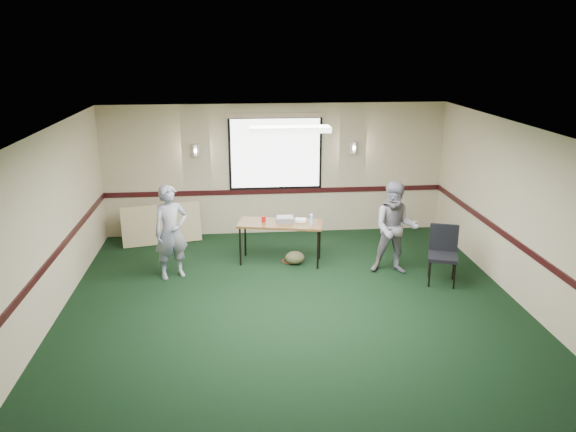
{
  "coord_description": "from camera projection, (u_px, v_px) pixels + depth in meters",
  "views": [
    {
      "loc": [
        -0.82,
        -7.25,
        3.9
      ],
      "look_at": [
        0.0,
        1.3,
        1.2
      ],
      "focal_mm": 35.0,
      "sensor_mm": 36.0,
      "label": 1
    }
  ],
  "objects": [
    {
      "name": "person_right",
      "position": [
        395.0,
        228.0,
        9.63
      ],
      "size": [
        0.9,
        0.76,
        1.63
      ],
      "primitive_type": "imported",
      "rotation": [
        0.0,
        0.0,
        -0.2
      ],
      "color": "#7A8DBE",
      "rests_on": "ground"
    },
    {
      "name": "game_console",
      "position": [
        301.0,
        220.0,
        10.16
      ],
      "size": [
        0.22,
        0.19,
        0.05
      ],
      "primitive_type": "cube",
      "rotation": [
        0.0,
        0.0,
        -0.17
      ],
      "color": "white",
      "rests_on": "folding_table"
    },
    {
      "name": "ground",
      "position": [
        297.0,
        322.0,
        8.13
      ],
      "size": [
        8.0,
        8.0,
        0.0
      ],
      "primitive_type": "plane",
      "color": "black",
      "rests_on": "ground"
    },
    {
      "name": "duffel_bag",
      "position": [
        295.0,
        258.0,
        10.18
      ],
      "size": [
        0.38,
        0.31,
        0.24
      ],
      "primitive_type": "ellipsoid",
      "rotation": [
        0.0,
        0.0,
        -0.15
      ],
      "color": "#4C4B2B",
      "rests_on": "ground"
    },
    {
      "name": "folded_table",
      "position": [
        162.0,
        224.0,
        11.16
      ],
      "size": [
        1.56,
        0.57,
        0.79
      ],
      "primitive_type": "cube",
      "rotation": [
        -0.21,
        0.0,
        0.22
      ],
      "color": "tan",
      "rests_on": "ground"
    },
    {
      "name": "water_bottle",
      "position": [
        311.0,
        220.0,
        9.94
      ],
      "size": [
        0.06,
        0.06,
        0.2
      ],
      "primitive_type": "cylinder",
      "color": "#97C6F7",
      "rests_on": "folding_table"
    },
    {
      "name": "projector",
      "position": [
        285.0,
        220.0,
        10.11
      ],
      "size": [
        0.31,
        0.26,
        0.1
      ],
      "primitive_type": "cube",
      "rotation": [
        0.0,
        0.0,
        -0.03
      ],
      "color": "gray",
      "rests_on": "folding_table"
    },
    {
      "name": "person_left",
      "position": [
        171.0,
        232.0,
        9.45
      ],
      "size": [
        0.7,
        0.6,
        1.62
      ],
      "primitive_type": "imported",
      "rotation": [
        0.0,
        0.0,
        0.43
      ],
      "color": "#425392",
      "rests_on": "ground"
    },
    {
      "name": "cable_coil",
      "position": [
        291.0,
        261.0,
        10.35
      ],
      "size": [
        0.31,
        0.31,
        0.02
      ],
      "primitive_type": "torus",
      "rotation": [
        0.0,
        0.0,
        0.01
      ],
      "color": "red",
      "rests_on": "ground"
    },
    {
      "name": "red_cup",
      "position": [
        264.0,
        219.0,
        10.12
      ],
      "size": [
        0.07,
        0.07,
        0.11
      ],
      "primitive_type": "cylinder",
      "color": "#B10B0C",
      "rests_on": "folding_table"
    },
    {
      "name": "folding_table",
      "position": [
        280.0,
        226.0,
        10.11
      ],
      "size": [
        1.61,
        0.91,
        0.76
      ],
      "rotation": [
        0.0,
        0.0,
        -0.21
      ],
      "color": "#543318",
      "rests_on": "ground"
    },
    {
      "name": "conference_chair",
      "position": [
        443.0,
        249.0,
        9.35
      ],
      "size": [
        0.6,
        0.62,
        0.97
      ],
      "rotation": [
        0.0,
        0.0,
        -0.33
      ],
      "color": "black",
      "rests_on": "ground"
    },
    {
      "name": "room_shell",
      "position": [
        283.0,
        181.0,
        9.68
      ],
      "size": [
        8.0,
        8.02,
        8.0
      ],
      "color": "tan",
      "rests_on": "ground"
    }
  ]
}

